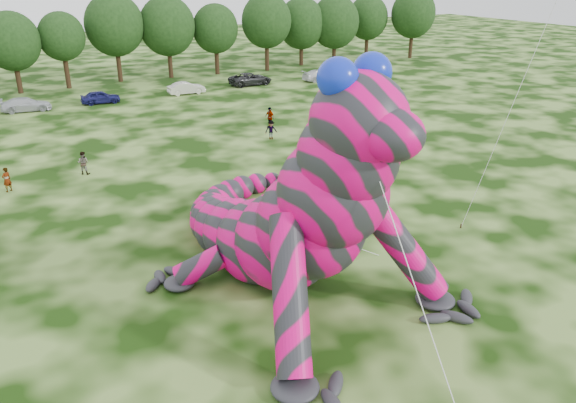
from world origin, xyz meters
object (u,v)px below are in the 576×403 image
at_px(inflatable_gecko, 261,168).
at_px(tree_14, 301,32).
at_px(car_7, 320,75).
at_px(spectator_1, 83,163).
at_px(car_6, 250,79).
at_px(spectator_2, 271,130).
at_px(tree_12, 216,39).
at_px(car_4, 100,97).
at_px(tree_11, 168,37).
at_px(tree_15, 335,30).
at_px(tree_16, 367,27).
at_px(spectator_0, 7,180).
at_px(tree_13, 267,32).
at_px(tree_10, 116,38).
at_px(car_3, 26,104).
at_px(spectator_3, 270,117).
at_px(tree_17, 413,24).
at_px(car_5, 186,88).
at_px(spectator_5, 286,180).
at_px(tree_9, 64,50).
at_px(tree_8, 14,53).

relative_size(inflatable_gecko, tree_14, 2.28).
xyz_separation_m(car_7, spectator_1, (-32.32, -21.52, 0.13)).
relative_size(car_6, car_7, 1.13).
relative_size(inflatable_gecko, spectator_2, 13.53).
bearing_deg(tree_12, car_4, -148.86).
bearing_deg(spectator_2, tree_11, 99.29).
bearing_deg(car_6, tree_15, -65.92).
xyz_separation_m(tree_16, spectator_0, (-53.07, -34.86, -3.88)).
xyz_separation_m(tree_13, spectator_2, (-14.64, -30.10, -4.27)).
height_order(tree_11, tree_15, tree_11).
xyz_separation_m(inflatable_gecko, car_7, (27.59, 39.97, -4.67)).
xyz_separation_m(tree_10, tree_14, (26.06, 0.14, -0.55)).
height_order(car_3, spectator_3, spectator_3).
relative_size(car_3, spectator_0, 2.90).
distance_m(tree_13, spectator_1, 43.64).
xyz_separation_m(tree_11, car_7, (15.78, -11.06, -4.36)).
bearing_deg(tree_10, spectator_0, -113.79).
bearing_deg(spectator_1, car_4, -69.78).
height_order(tree_17, car_7, tree_17).
relative_size(car_5, spectator_3, 2.24).
bearing_deg(spectator_3, spectator_5, -41.20).
bearing_deg(car_3, tree_17, -75.94).
relative_size(tree_12, car_7, 1.92).
height_order(tree_12, spectator_2, tree_12).
distance_m(car_5, spectator_5, 31.82).
height_order(tree_12, tree_15, tree_15).
distance_m(tree_9, tree_13, 26.08).
xyz_separation_m(tree_11, car_5, (-1.63, -10.76, -4.35)).
bearing_deg(tree_8, tree_11, 3.84).
xyz_separation_m(tree_13, car_5, (-14.98, -9.69, -4.38)).
relative_size(tree_17, car_3, 2.20).
bearing_deg(car_5, spectator_3, -173.25).
xyz_separation_m(tree_14, car_4, (-30.74, -11.43, -4.02)).
bearing_deg(spectator_1, tree_17, -116.04).
xyz_separation_m(car_7, spectator_0, (-37.19, -22.63, 0.13)).
relative_size(tree_13, car_6, 1.92).
height_order(tree_16, spectator_2, tree_16).
height_order(inflatable_gecko, tree_8, inflatable_gecko).
bearing_deg(spectator_0, tree_10, -147.36).
distance_m(tree_16, car_3, 51.52).
relative_size(tree_11, tree_16, 1.07).
relative_size(car_5, spectator_2, 2.61).
distance_m(tree_9, car_3, 12.06).
relative_size(tree_10, car_7, 2.25).
distance_m(tree_14, car_6, 16.67).
xyz_separation_m(inflatable_gecko, spectator_3, (12.05, 23.17, -4.43)).
xyz_separation_m(tree_17, car_4, (-49.23, -9.37, -4.47)).
height_order(tree_11, car_3, tree_11).
distance_m(tree_12, tree_17, 31.96).
bearing_deg(spectator_3, tree_15, 120.14).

